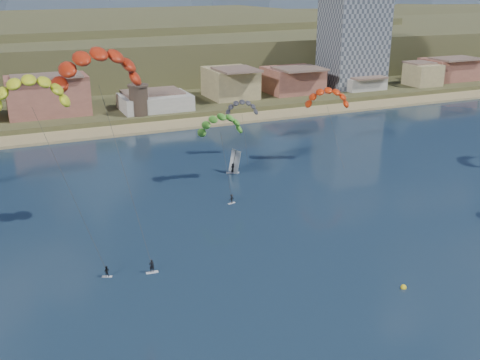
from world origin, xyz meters
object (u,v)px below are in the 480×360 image
object	(u,v)px
apartment_tower	(353,41)
kitesurfer_red	(97,62)
watchtower	(139,100)
kitesurfer_yellow	(30,87)
kitesurfer_green	(221,122)
windsurfer	(234,166)
buoy	(404,287)

from	to	relation	value
apartment_tower	kitesurfer_red	world-z (taller)	apartment_tower
watchtower	kitesurfer_red	xyz separation A→B (m)	(-22.56, -70.82, 20.57)
watchtower	kitesurfer_yellow	bearing A→B (deg)	-112.97
kitesurfer_green	windsurfer	bearing A→B (deg)	41.35
kitesurfer_green	windsurfer	distance (m)	12.11
watchtower	kitesurfer_green	world-z (taller)	kitesurfer_green
apartment_tower	kitesurfer_red	xyz separation A→B (m)	(-102.56, -84.82, 9.12)
watchtower	kitesurfer_green	distance (m)	55.80
watchtower	buoy	bearing A→B (deg)	-85.06
kitesurfer_red	watchtower	bearing A→B (deg)	72.33
kitesurfer_green	buoy	size ratio (longest dim) A/B	21.57
buoy	watchtower	bearing A→B (deg)	94.94
watchtower	kitesurfer_yellow	distance (m)	84.97
kitesurfer_yellow	windsurfer	size ratio (longest dim) A/B	5.80
apartment_tower	kitesurfer_yellow	size ratio (longest dim) A/B	1.15
apartment_tower	windsurfer	world-z (taller)	apartment_tower
watchtower	buoy	xyz separation A→B (m)	(8.94, -103.50, -6.24)
kitesurfer_red	kitesurfer_yellow	bearing A→B (deg)	-150.50
apartment_tower	watchtower	bearing A→B (deg)	-170.07
buoy	kitesurfer_green	bearing A→B (deg)	97.56
kitesurfer_red	kitesurfer_green	distance (m)	32.93
windsurfer	buoy	distance (m)	51.88
apartment_tower	buoy	distance (m)	138.45
kitesurfer_yellow	buoy	xyz separation A→B (m)	(41.30, -27.14, -24.71)
watchtower	windsurfer	size ratio (longest dim) A/B	1.80
kitesurfer_green	watchtower	bearing A→B (deg)	92.64
apartment_tower	windsurfer	size ratio (longest dim) A/B	6.69
kitesurfer_green	kitesurfer_yellow	bearing A→B (deg)	-149.07
kitesurfer_green	buoy	xyz separation A→B (m)	(6.38, -48.07, -12.08)
kitesurfer_green	apartment_tower	bearing A→B (deg)	41.88
windsurfer	buoy	size ratio (longest dim) A/B	6.19
watchtower	kitesurfer_green	xyz separation A→B (m)	(2.56, -55.44, 5.84)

